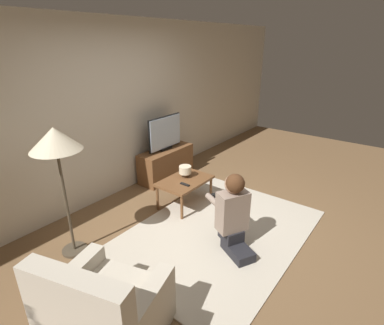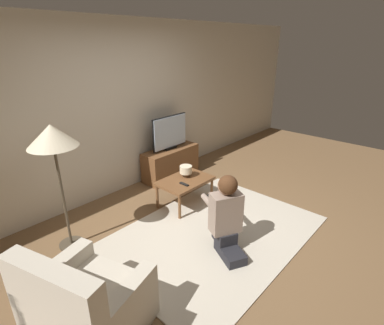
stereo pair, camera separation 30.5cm
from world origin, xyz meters
The scene contains 11 objects.
ground_plane centered at (0.00, 0.00, 0.00)m, with size 10.00×10.00×0.00m, color brown.
wall_back centered at (0.00, 1.93, 1.30)m, with size 10.00×0.06×2.60m.
rug centered at (0.00, 0.00, 0.01)m, with size 2.63×1.89×0.02m.
tv_stand centered at (0.85, 1.65, 0.26)m, with size 1.06×0.38×0.53m.
tv centered at (0.85, 1.65, 0.82)m, with size 0.75×0.08×0.58m.
coffee_table centered at (0.30, 0.78, 0.36)m, with size 0.78×0.53×0.41m.
floor_lamp centered at (-1.31, 1.14, 1.31)m, with size 0.52×0.52×1.49m.
armchair centered at (-1.77, -0.07, 0.28)m, with size 0.95×1.02×0.87m.
person_kneeling centered at (-0.16, -0.28, 0.50)m, with size 0.57×0.78×0.94m.
table_lamp centered at (0.38, 0.84, 0.51)m, with size 0.18×0.18×0.17m.
remote centered at (0.17, 0.68, 0.42)m, with size 0.04×0.15×0.02m.
Camera 1 is at (-2.74, -1.67, 2.28)m, focal length 28.00 mm.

